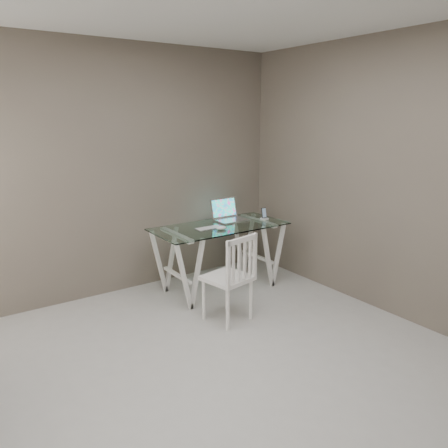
{
  "coord_description": "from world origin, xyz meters",
  "views": [
    {
      "loc": [
        -1.69,
        -2.26,
        1.95
      ],
      "look_at": [
        0.79,
        1.33,
        0.85
      ],
      "focal_mm": 35.0,
      "sensor_mm": 36.0,
      "label": 1
    }
  ],
  "objects": [
    {
      "name": "desk",
      "position": [
        0.94,
        1.63,
        0.38
      ],
      "size": [
        1.5,
        0.7,
        0.75
      ],
      "color": "silver",
      "rests_on": "ground"
    },
    {
      "name": "room",
      "position": [
        -0.06,
        0.02,
        1.72
      ],
      "size": [
        4.5,
        4.52,
        2.71
      ],
      "color": "#ABA9A4",
      "rests_on": "ground"
    },
    {
      "name": "keyboard",
      "position": [
        0.78,
        1.61,
        0.75
      ],
      "size": [
        0.3,
        0.13,
        0.01
      ],
      "primitive_type": "cube",
      "color": "silver",
      "rests_on": "desk"
    },
    {
      "name": "chair",
      "position": [
        0.58,
        0.88,
        0.48
      ],
      "size": [
        0.47,
        0.47,
        0.87
      ],
      "rotation": [
        0.0,
        0.0,
        0.19
      ],
      "color": "white",
      "rests_on": "ground"
    },
    {
      "name": "laptop",
      "position": [
        1.19,
        1.82,
        0.81
      ],
      "size": [
        0.35,
        0.3,
        0.25
      ],
      "color": "silver",
      "rests_on": "desk"
    },
    {
      "name": "mouse",
      "position": [
        0.87,
        1.49,
        0.77
      ],
      "size": [
        0.12,
        0.07,
        0.04
      ],
      "primitive_type": "ellipsoid",
      "color": "white",
      "rests_on": "desk"
    },
    {
      "name": "phone_dock",
      "position": [
        1.55,
        1.59,
        0.78
      ],
      "size": [
        0.07,
        0.07,
        0.14
      ],
      "color": "white",
      "rests_on": "desk"
    }
  ]
}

